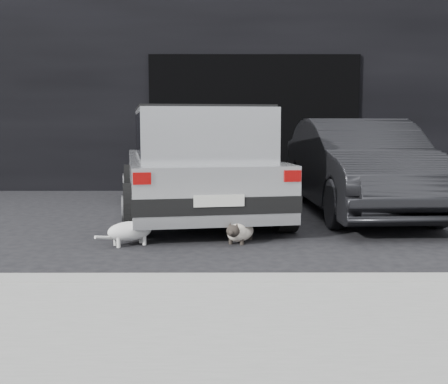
{
  "coord_description": "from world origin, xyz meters",
  "views": [
    {
      "loc": [
        0.38,
        -6.85,
        1.31
      ],
      "look_at": [
        0.41,
        -0.92,
        0.58
      ],
      "focal_mm": 45.0,
      "sensor_mm": 36.0,
      "label": 1
    }
  ],
  "objects_px": {
    "silver_hatchback": "(196,157)",
    "cat_siamese": "(239,232)",
    "second_car": "(360,166)",
    "cat_white": "(133,230)"
  },
  "relations": [
    {
      "from": "cat_siamese",
      "to": "silver_hatchback",
      "type": "bearing_deg",
      "value": -52.98
    },
    {
      "from": "second_car",
      "to": "silver_hatchback",
      "type": "bearing_deg",
      "value": -177.43
    },
    {
      "from": "second_car",
      "to": "cat_white",
      "type": "distance_m",
      "value": 3.68
    },
    {
      "from": "cat_white",
      "to": "silver_hatchback",
      "type": "bearing_deg",
      "value": 136.21
    },
    {
      "from": "silver_hatchback",
      "to": "cat_siamese",
      "type": "distance_m",
      "value": 2.01
    },
    {
      "from": "second_car",
      "to": "cat_siamese",
      "type": "distance_m",
      "value": 2.76
    },
    {
      "from": "silver_hatchback",
      "to": "cat_white",
      "type": "distance_m",
      "value": 2.11
    },
    {
      "from": "cat_siamese",
      "to": "cat_white",
      "type": "xyz_separation_m",
      "value": [
        -1.15,
        -0.11,
        0.04
      ]
    },
    {
      "from": "silver_hatchback",
      "to": "second_car",
      "type": "height_order",
      "value": "silver_hatchback"
    },
    {
      "from": "cat_siamese",
      "to": "cat_white",
      "type": "distance_m",
      "value": 1.16
    }
  ]
}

